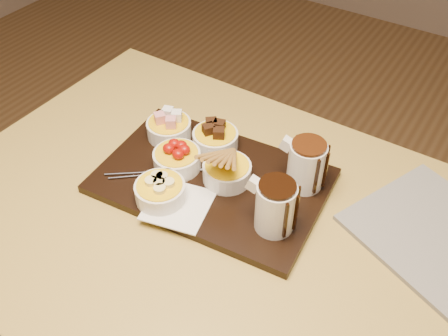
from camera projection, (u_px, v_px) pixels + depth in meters
The scene contains 12 objects.
dining_table at pixel (230, 253), 1.04m from camera, with size 1.20×0.80×0.75m.
serving_board at pixel (212, 180), 1.04m from camera, with size 0.46×0.30×0.02m, color black.
napkin at pixel (178, 205), 0.97m from camera, with size 0.12×0.12×0.00m, color white.
bowl_marshmallows at pixel (169, 129), 1.12m from camera, with size 0.10×0.10×0.04m, color silver.
bowl_cake at pixel (215, 140), 1.09m from camera, with size 0.10×0.10×0.04m, color silver.
bowl_strawberries at pixel (177, 160), 1.04m from camera, with size 0.10×0.10×0.04m, color silver.
bowl_biscotti at pixel (227, 172), 1.02m from camera, with size 0.10×0.10×0.04m, color silver.
bowl_bananas at pixel (160, 192), 0.98m from camera, with size 0.10×0.10×0.04m, color silver.
pitcher_dark_chocolate at pixel (275, 207), 0.90m from camera, with size 0.07×0.07×0.10m, color silver.
pitcher_milk_chocolate at pixel (306, 166), 0.98m from camera, with size 0.07×0.07×0.10m, color silver.
fondue_skewers at pixel (167, 171), 1.04m from camera, with size 0.26×0.03×0.01m, color silver, non-canonical shape.
newspaper at pixel (446, 242), 0.92m from camera, with size 0.33×0.26×0.01m, color beige.
Camera 1 is at (0.34, -0.54, 1.49)m, focal length 40.00 mm.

